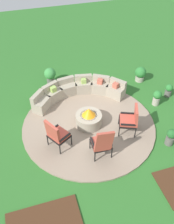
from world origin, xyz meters
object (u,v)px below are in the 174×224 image
fire_pit (89,118)px  lounge_chair_front_right (102,143)px  potted_plant_0 (140,74)px  potted_plant_1 (50,75)px  lounge_chair_front_left (56,134)px  curved_stone_bench (78,91)px  lounge_chair_back_left (131,119)px  potted_plant_4 (169,90)px  potted_plant_3 (157,97)px  potted_plant_2 (171,137)px

fire_pit → lounge_chair_front_right: 1.44m
potted_plant_0 → fire_pit: bearing=-146.1°
fire_pit → potted_plant_1: size_ratio=1.28×
fire_pit → lounge_chair_front_left: lounge_chair_front_left is taller
curved_stone_bench → lounge_chair_front_left: bearing=-119.7°
lounge_chair_front_left → lounge_chair_back_left: 2.44m
curved_stone_bench → potted_plant_4: size_ratio=6.85×
potted_plant_3 → potted_plant_4: bearing=24.8°
lounge_chair_front_left → potted_plant_1: size_ratio=1.62×
potted_plant_3 → potted_plant_4: (0.71, 0.33, -0.06)m
potted_plant_1 → fire_pit: bearing=-75.0°
potted_plant_1 → potted_plant_4: 4.82m
curved_stone_bench → potted_plant_4: 3.57m
curved_stone_bench → potted_plant_0: size_ratio=5.59×
potted_plant_2 → potted_plant_3: size_ratio=0.99×
potted_plant_0 → potted_plant_4: 1.42m
potted_plant_2 → lounge_chair_front_left: bearing=165.5°
fire_pit → lounge_chair_front_left: bearing=-151.8°
lounge_chair_front_left → curved_stone_bench: bearing=119.0°
potted_plant_0 → potted_plant_2: 3.56m
fire_pit → lounge_chair_back_left: (1.21, -0.70, 0.27)m
curved_stone_bench → potted_plant_2: size_ratio=5.90×
potted_plant_1 → potted_plant_3: bearing=-35.9°
lounge_chair_front_right → potted_plant_0: (2.92, 3.34, -0.29)m
lounge_chair_front_right → potted_plant_3: (2.81, 1.73, -0.29)m
potted_plant_3 → potted_plant_0: bearing=85.9°
potted_plant_2 → potted_plant_3: (0.55, 1.88, 0.01)m
fire_pit → potted_plant_4: fire_pit is taller
lounge_chair_back_left → potted_plant_0: size_ratio=1.57×
potted_plant_4 → lounge_chair_front_right: bearing=-149.7°
fire_pit → lounge_chair_front_left: size_ratio=0.79×
lounge_chair_front_right → potted_plant_0: 4.45m
lounge_chair_front_left → potted_plant_1: lounge_chair_front_left is taller
curved_stone_bench → lounge_chair_front_right: size_ratio=3.14×
lounge_chair_back_left → potted_plant_4: lounge_chair_back_left is taller
potted_plant_2 → lounge_chair_back_left: bearing=139.8°
lounge_chair_front_right → potted_plant_2: (2.25, -0.16, -0.31)m
potted_plant_2 → potted_plant_1: bearing=123.9°
potted_plant_2 → curved_stone_bench: bearing=124.8°
potted_plant_1 → lounge_chair_front_right: bearing=-80.2°
potted_plant_2 → potted_plant_4: (1.26, 2.21, -0.05)m
potted_plant_0 → potted_plant_3: (-0.12, -1.61, -0.01)m
fire_pit → lounge_chair_front_right: size_ratio=0.77×
lounge_chair_front_left → potted_plant_4: (4.72, 1.32, -0.35)m
curved_stone_bench → potted_plant_0: (2.85, 0.36, 0.01)m
lounge_chair_front_left → potted_plant_2: 3.58m
fire_pit → lounge_chair_back_left: 1.42m
potted_plant_3 → potted_plant_4: potted_plant_3 is taller
fire_pit → potted_plant_2: size_ratio=1.45×
lounge_chair_front_right → potted_plant_1: lounge_chair_front_right is taller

